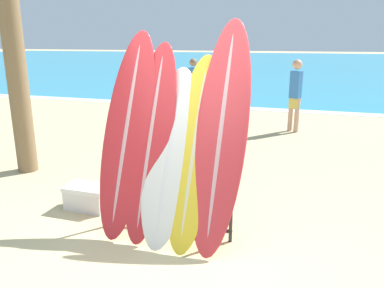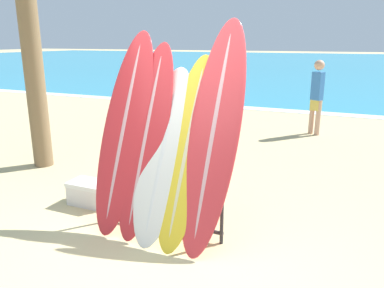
{
  "view_description": "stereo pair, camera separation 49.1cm",
  "coord_description": "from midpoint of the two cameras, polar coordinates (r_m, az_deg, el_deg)",
  "views": [
    {
      "loc": [
        1.26,
        -3.45,
        2.18
      ],
      "look_at": [
        -0.18,
        1.06,
        0.87
      ],
      "focal_mm": 35.0,
      "sensor_mm": 36.0,
      "label": 1
    },
    {
      "loc": [
        1.72,
        -3.28,
        2.18
      ],
      "look_at": [
        -0.18,
        1.06,
        0.87
      ],
      "focal_mm": 35.0,
      "sensor_mm": 36.0,
      "label": 2
    }
  ],
  "objects": [
    {
      "name": "cooler_box",
      "position": [
        5.29,
        -12.69,
        -7.32
      ],
      "size": [
        0.58,
        0.35,
        0.32
      ],
      "color": "silver",
      "rests_on": "ground_plane"
    },
    {
      "name": "surfboard_rack",
      "position": [
        4.34,
        -1.0,
        -7.86
      ],
      "size": [
        1.45,
        0.04,
        0.85
      ],
      "color": "#28282D",
      "rests_on": "ground_plane"
    },
    {
      "name": "person_mid_beach",
      "position": [
        11.28,
        4.91,
        8.99
      ],
      "size": [
        0.29,
        0.27,
        1.67
      ],
      "rotation": [
        0.0,
        0.0,
        3.8
      ],
      "color": "#846047",
      "rests_on": "ground_plane"
    },
    {
      "name": "surfboard_slot_1",
      "position": [
        4.33,
        -3.77,
        0.87
      ],
      "size": [
        0.53,
        1.06,
        2.18
      ],
      "color": "red",
      "rests_on": "ground_plane"
    },
    {
      "name": "surfboard_slot_3",
      "position": [
        4.12,
        2.68,
        -0.87
      ],
      "size": [
        0.53,
        1.13,
        2.04
      ],
      "color": "yellow",
      "rests_on": "ground_plane"
    },
    {
      "name": "surfboard_slot_2",
      "position": [
        4.21,
        -1.09,
        -1.52
      ],
      "size": [
        0.59,
        1.06,
        1.89
      ],
      "color": "silver",
      "rests_on": "ground_plane"
    },
    {
      "name": "ground_plane",
      "position": [
        4.27,
        -0.26,
        -15.16
      ],
      "size": [
        160.0,
        160.0,
        0.0
      ],
      "primitive_type": "plane",
      "color": "tan"
    },
    {
      "name": "surfboard_slot_4",
      "position": [
        4.06,
        6.84,
        1.78
      ],
      "size": [
        0.58,
        1.27,
        2.45
      ],
      "color": "red",
      "rests_on": "ground_plane"
    },
    {
      "name": "ocean_water",
      "position": [
        41.51,
        21.96,
        11.38
      ],
      "size": [
        120.0,
        60.0,
        0.01
      ],
      "color": "teal",
      "rests_on": "ground_plane"
    },
    {
      "name": "person_near_water",
      "position": [
        9.38,
        19.94,
        7.08
      ],
      "size": [
        0.3,
        0.27,
        1.75
      ],
      "rotation": [
        0.0,
        0.0,
        5.74
      ],
      "color": "tan",
      "rests_on": "ground_plane"
    },
    {
      "name": "surfboard_slot_0",
      "position": [
        4.47,
        -7.13,
        2.18
      ],
      "size": [
        0.59,
        1.11,
        2.32
      ],
      "color": "red",
      "rests_on": "ground_plane"
    }
  ]
}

